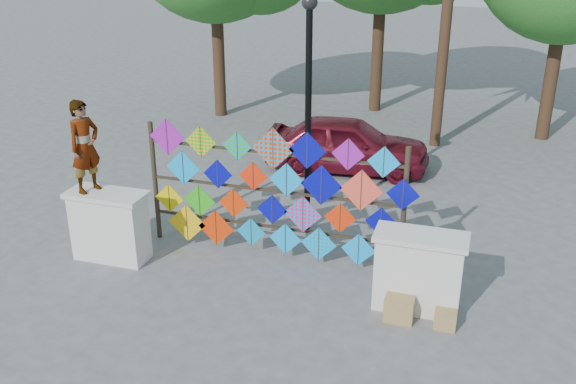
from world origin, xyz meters
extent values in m
plane|color=gray|center=(0.00, 0.00, 0.00)|extent=(80.00, 80.00, 0.00)
cube|color=silver|center=(-2.70, -0.20, 0.60)|extent=(1.30, 0.55, 1.20)
cube|color=silver|center=(-2.70, -0.20, 1.24)|extent=(1.40, 0.65, 0.08)
cube|color=silver|center=(2.70, -0.20, 0.60)|extent=(1.30, 0.55, 1.20)
cube|color=silver|center=(2.70, -0.20, 1.24)|extent=(1.40, 0.65, 0.08)
cylinder|color=#31261B|center=(-2.30, 0.80, 1.15)|extent=(0.09, 0.09, 2.30)
cylinder|color=#31261B|center=(2.30, 0.80, 1.15)|extent=(0.09, 0.09, 2.30)
cube|color=#31261B|center=(0.00, 0.80, 0.55)|extent=(4.60, 0.04, 0.04)
cube|color=#31261B|center=(0.00, 0.80, 1.25)|extent=(4.60, 0.04, 0.04)
cube|color=#31261B|center=(0.00, 0.80, 1.95)|extent=(4.60, 0.04, 0.04)
cube|color=purple|center=(-1.95, 0.74, 2.07)|extent=(0.68, 0.01, 0.68)
cube|color=#31261B|center=(-1.95, 0.73, 2.07)|extent=(0.01, 0.01, 0.67)
cube|color=#FCAE16|center=(-1.30, 0.74, 2.05)|extent=(0.59, 0.01, 0.59)
cube|color=#31261B|center=(-1.30, 0.73, 2.05)|extent=(0.01, 0.01, 0.58)
cube|color=green|center=(-0.61, 0.74, 2.04)|extent=(0.53, 0.01, 0.53)
cube|color=#31261B|center=(-0.61, 0.73, 2.04)|extent=(0.01, 0.01, 0.52)
cube|color=#0C90CB|center=(0.04, 0.74, 2.05)|extent=(0.75, 0.01, 0.75)
cube|color=#31261B|center=(0.04, 0.73, 2.05)|extent=(0.01, 0.01, 0.74)
cube|color=#0608A2|center=(0.64, 0.74, 2.08)|extent=(0.65, 0.01, 0.65)
cube|color=#31261B|center=(0.64, 0.73, 2.08)|extent=(0.01, 0.01, 0.64)
cube|color=purple|center=(1.34, 0.74, 2.09)|extent=(0.56, 0.01, 0.56)
cube|color=#31261B|center=(1.34, 0.73, 2.09)|extent=(0.01, 0.01, 0.55)
cube|color=#0B9FFD|center=(1.93, 0.74, 2.02)|extent=(0.54, 0.01, 0.54)
cube|color=#31261B|center=(1.93, 0.73, 2.02)|extent=(0.01, 0.01, 0.53)
cube|color=#0B9FFD|center=(-1.65, 0.70, 1.53)|extent=(0.65, 0.01, 0.65)
cube|color=#31261B|center=(-1.65, 0.69, 1.53)|extent=(0.01, 0.01, 0.64)
cube|color=#0608A2|center=(-0.98, 0.70, 1.49)|extent=(0.55, 0.01, 0.55)
cube|color=#31261B|center=(-0.98, 0.69, 1.49)|extent=(0.01, 0.01, 0.54)
cube|color=red|center=(-0.31, 0.70, 1.52)|extent=(0.53, 0.01, 0.53)
cube|color=#31261B|center=(-0.31, 0.69, 1.52)|extent=(0.01, 0.01, 0.52)
cube|color=#0B9FFD|center=(0.29, 0.70, 1.53)|extent=(0.61, 0.01, 0.61)
cube|color=#31261B|center=(0.29, 0.69, 1.53)|extent=(0.01, 0.01, 0.60)
cube|color=#0608A2|center=(0.91, 0.70, 1.50)|extent=(0.72, 0.01, 0.72)
cube|color=#31261B|center=(0.91, 0.69, 1.50)|extent=(0.01, 0.01, 0.71)
cube|color=#F74C35|center=(1.59, 0.70, 1.50)|extent=(0.73, 0.01, 0.73)
cube|color=#31261B|center=(1.59, 0.69, 1.50)|extent=(0.01, 0.01, 0.72)
cube|color=#0608A2|center=(2.28, 0.70, 1.51)|extent=(0.55, 0.01, 0.55)
cube|color=#31261B|center=(2.28, 0.69, 1.51)|extent=(0.01, 0.01, 0.54)
cube|color=yellow|center=(-1.95, 0.66, 0.91)|extent=(0.56, 0.01, 0.56)
cube|color=#31261B|center=(-1.95, 0.65, 0.91)|extent=(0.01, 0.01, 0.55)
cube|color=green|center=(-1.35, 0.66, 0.94)|extent=(0.61, 0.01, 0.61)
cube|color=#31261B|center=(-1.35, 0.65, 0.94)|extent=(0.01, 0.01, 0.60)
cube|color=red|center=(-0.68, 0.66, 0.98)|extent=(0.56, 0.01, 0.56)
cube|color=#31261B|center=(-0.68, 0.65, 0.98)|extent=(0.01, 0.01, 0.55)
cube|color=#0608A2|center=(0.04, 0.66, 0.96)|extent=(0.56, 0.01, 0.56)
cube|color=#31261B|center=(0.04, 0.65, 0.96)|extent=(0.01, 0.01, 0.55)
cube|color=#0C90CB|center=(0.60, 0.66, 0.94)|extent=(0.68, 0.01, 0.68)
cube|color=#31261B|center=(0.60, 0.65, 0.94)|extent=(0.01, 0.01, 0.67)
cube|color=red|center=(1.26, 0.66, 0.97)|extent=(0.55, 0.01, 0.55)
cube|color=#31261B|center=(1.26, 0.65, 0.97)|extent=(0.01, 0.01, 0.54)
cube|color=#0608A2|center=(1.95, 0.66, 0.99)|extent=(0.53, 0.01, 0.53)
cube|color=#31261B|center=(1.95, 0.65, 0.99)|extent=(0.01, 0.01, 0.52)
cube|color=yellow|center=(-1.60, 0.62, 0.48)|extent=(0.74, 0.01, 0.74)
cube|color=#31261B|center=(-1.60, 0.61, 0.48)|extent=(0.01, 0.01, 0.73)
cube|color=red|center=(-1.03, 0.62, 0.46)|extent=(0.70, 0.01, 0.70)
cube|color=#31261B|center=(-1.03, 0.61, 0.46)|extent=(0.01, 0.01, 0.69)
cube|color=#0C90CB|center=(-0.35, 0.62, 0.48)|extent=(0.54, 0.01, 0.54)
cube|color=#31261B|center=(-0.35, 0.61, 0.48)|extent=(0.01, 0.01, 0.53)
cube|color=#0B9FFD|center=(0.30, 0.62, 0.44)|extent=(0.59, 0.01, 0.59)
cube|color=#31261B|center=(0.30, 0.61, 0.44)|extent=(0.01, 0.01, 0.58)
cube|color=#0C90CB|center=(0.90, 0.62, 0.43)|extent=(0.64, 0.01, 0.64)
cube|color=#31261B|center=(0.90, 0.61, 0.43)|extent=(0.01, 0.01, 0.63)
cube|color=#0B9FFD|center=(1.61, 0.62, 0.43)|extent=(0.60, 0.01, 0.60)
cube|color=#31261B|center=(1.61, 0.61, 0.43)|extent=(0.01, 0.01, 0.59)
cube|color=#0608A2|center=(2.27, 0.62, 0.44)|extent=(0.55, 0.01, 0.55)
cube|color=#31261B|center=(2.27, 0.61, 0.44)|extent=(0.01, 0.01, 0.54)
cylinder|color=#3F271B|center=(-4.50, 9.00, 1.93)|extent=(0.36, 0.36, 3.85)
cylinder|color=#3F271B|center=(0.00, 11.00, 2.06)|extent=(0.36, 0.36, 4.12)
cylinder|color=#3F271B|center=(5.00, 9.50, 1.79)|extent=(0.36, 0.36, 3.58)
cylinder|color=#3F271B|center=(2.20, 8.00, 2.75)|extent=(0.28, 0.28, 5.50)
imported|color=#99999E|center=(-3.01, -0.20, 2.09)|extent=(0.55, 0.68, 1.61)
imported|color=maroon|center=(0.33, 5.42, 0.66)|extent=(4.03, 1.93, 1.33)
cylinder|color=black|center=(0.30, 2.00, 2.10)|extent=(0.12, 0.12, 4.20)
sphere|color=black|center=(0.30, 2.00, 4.32)|extent=(0.28, 0.28, 0.28)
cube|color=#A27E4E|center=(2.50, -0.57, 0.20)|extent=(0.44, 0.39, 0.39)
cube|color=#A27E4E|center=(3.19, -0.59, 0.14)|extent=(0.32, 0.30, 0.27)
camera|label=1|loc=(3.37, -8.98, 5.59)|focal=40.00mm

